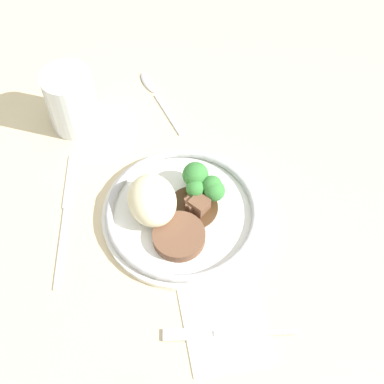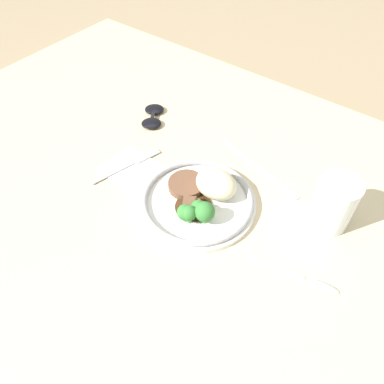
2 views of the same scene
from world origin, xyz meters
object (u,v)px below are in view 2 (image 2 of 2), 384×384
object	(u,v)px
fork	(133,163)
sunglasses	(153,116)
juice_glass	(332,206)
knife	(262,170)
spoon	(312,282)
plate	(200,198)

from	to	relation	value
fork	sunglasses	xyz separation A→B (m)	(-0.08, 0.15, 0.00)
juice_glass	knife	xyz separation A→B (m)	(-0.17, 0.05, -0.05)
sunglasses	juice_glass	bearing A→B (deg)	-38.56
fork	spoon	bearing A→B (deg)	-78.67
fork	sunglasses	bearing A→B (deg)	41.22
spoon	sunglasses	size ratio (longest dim) A/B	1.43
knife	spoon	xyz separation A→B (m)	(0.21, -0.19, 0.00)
juice_glass	spoon	size ratio (longest dim) A/B	0.67
fork	sunglasses	world-z (taller)	sunglasses
sunglasses	spoon	bearing A→B (deg)	-52.86
juice_glass	spoon	xyz separation A→B (m)	(0.04, -0.14, -0.05)
knife	sunglasses	size ratio (longest dim) A/B	2.01
fork	spoon	size ratio (longest dim) A/B	1.05
plate	spoon	size ratio (longest dim) A/B	1.49
juice_glass	fork	bearing A→B (deg)	-164.85
sunglasses	knife	bearing A→B (deg)	-32.68
juice_glass	spoon	world-z (taller)	juice_glass
juice_glass	knife	size ratio (longest dim) A/B	0.47
plate	sunglasses	bearing A→B (deg)	149.36
spoon	sunglasses	bearing A→B (deg)	150.59
spoon	knife	bearing A→B (deg)	127.57
knife	spoon	size ratio (longest dim) A/B	1.41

